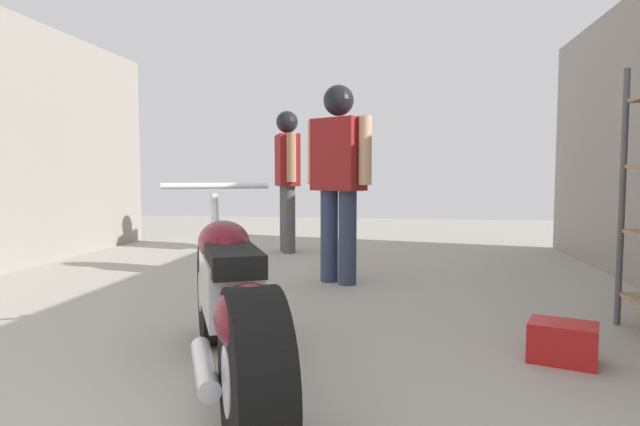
{
  "coord_description": "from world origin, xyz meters",
  "views": [
    {
      "loc": [
        0.91,
        -0.21,
        0.98
      ],
      "look_at": [
        0.35,
        3.44,
        0.71
      ],
      "focal_mm": 29.66,
      "sensor_mm": 36.0,
      "label": 1
    }
  ],
  "objects_px": {
    "motorcycle_maroon_cruiser": "(230,305)",
    "mechanic_with_helmet": "(338,165)",
    "red_toolbox": "(563,342)",
    "mechanic_in_blue": "(287,168)"
  },
  "relations": [
    {
      "from": "motorcycle_maroon_cruiser",
      "to": "mechanic_with_helmet",
      "type": "height_order",
      "value": "mechanic_with_helmet"
    },
    {
      "from": "red_toolbox",
      "to": "mechanic_with_helmet",
      "type": "bearing_deg",
      "value": 127.3
    },
    {
      "from": "mechanic_in_blue",
      "to": "red_toolbox",
      "type": "distance_m",
      "value": 4.4
    },
    {
      "from": "motorcycle_maroon_cruiser",
      "to": "mechanic_in_blue",
      "type": "relative_size",
      "value": 1.06
    },
    {
      "from": "mechanic_with_helmet",
      "to": "red_toolbox",
      "type": "distance_m",
      "value": 2.5
    },
    {
      "from": "red_toolbox",
      "to": "mechanic_in_blue",
      "type": "bearing_deg",
      "value": 121.72
    },
    {
      "from": "mechanic_with_helmet",
      "to": "red_toolbox",
      "type": "height_order",
      "value": "mechanic_with_helmet"
    },
    {
      "from": "motorcycle_maroon_cruiser",
      "to": "mechanic_with_helmet",
      "type": "xyz_separation_m",
      "value": [
        0.2,
        2.46,
        0.66
      ]
    },
    {
      "from": "mechanic_in_blue",
      "to": "mechanic_with_helmet",
      "type": "xyz_separation_m",
      "value": [
        0.86,
        -1.82,
        -0.0
      ]
    },
    {
      "from": "motorcycle_maroon_cruiser",
      "to": "mechanic_in_blue",
      "type": "bearing_deg",
      "value": 98.76
    }
  ]
}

